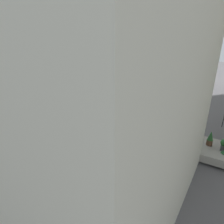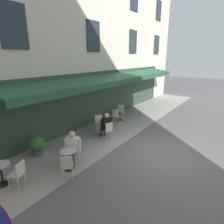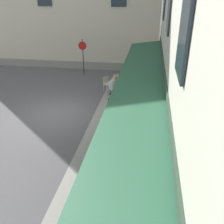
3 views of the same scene
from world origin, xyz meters
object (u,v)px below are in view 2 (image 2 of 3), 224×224
object	(u,v)px
cafe_chair_cream_corner_left	(74,148)
seated_patron_in_white	(72,147)
cafe_table_streetside	(120,113)
seated_companion_in_black	(106,125)
cafe_chair_cream_corner_right	(18,172)
cafe_chair_cream_near_door	(108,129)
cafe_table_far_end	(102,126)
cafe_chair_cream_under_awning	(99,122)
cafe_chair_cream_facing_street	(67,165)
cafe_chair_cream_back_row	(121,110)
cafe_table_mid_terrace	(68,157)
cafe_table_near_entrance	(1,172)
potted_plant_under_sign	(37,145)
cafe_chair_cream_by_window	(116,115)

from	to	relation	value
cafe_chair_cream_corner_left	seated_patron_in_white	size ratio (longest dim) A/B	0.69
cafe_chair_cream_corner_left	cafe_table_streetside	world-z (taller)	cafe_chair_cream_corner_left
cafe_chair_cream_corner_left	seated_companion_in_black	size ratio (longest dim) A/B	0.67
cafe_table_streetside	seated_patron_in_white	xyz separation A→B (m)	(5.50, 1.34, 0.22)
seated_companion_in_black	cafe_chair_cream_corner_right	bearing A→B (deg)	0.97
seated_patron_in_white	cafe_chair_cream_near_door	bearing A→B (deg)	-175.72
cafe_table_far_end	cafe_chair_cream_near_door	bearing A→B (deg)	66.54
cafe_chair_cream_under_awning	cafe_table_far_end	bearing A→B (deg)	54.76
cafe_chair_cream_facing_street	cafe_table_far_end	bearing A→B (deg)	-159.33
cafe_table_streetside	cafe_chair_cream_back_row	world-z (taller)	cafe_chair_cream_back_row
cafe_chair_cream_corner_right	cafe_chair_cream_facing_street	distance (m)	1.51
cafe_chair_cream_corner_right	cafe_table_mid_terrace	xyz separation A→B (m)	(-1.63, 0.51, -0.06)
cafe_chair_cream_corner_left	seated_companion_in_black	bearing A→B (deg)	-173.29
cafe_table_near_entrance	potted_plant_under_sign	size ratio (longest dim) A/B	0.89
potted_plant_under_sign	cafe_table_mid_terrace	bearing A→B (deg)	91.36
cafe_chair_cream_back_row	seated_companion_in_black	bearing A→B (deg)	20.13
cafe_chair_cream_near_door	cafe_chair_cream_back_row	bearing A→B (deg)	-157.43
cafe_chair_cream_corner_left	cafe_chair_cream_by_window	bearing A→B (deg)	-166.58
cafe_table_near_entrance	cafe_table_streetside	xyz separation A→B (m)	(-7.76, -0.45, 0.00)
cafe_table_near_entrance	seated_patron_in_white	xyz separation A→B (m)	(-2.26, 0.89, 0.22)
cafe_chair_cream_by_window	seated_patron_in_white	xyz separation A→B (m)	(4.88, 1.22, 0.16)
cafe_table_near_entrance	seated_patron_in_white	bearing A→B (deg)	158.42
cafe_table_mid_terrace	cafe_table_far_end	size ratio (longest dim) A/B	1.00
cafe_chair_cream_corner_left	potted_plant_under_sign	size ratio (longest dim) A/B	1.08
cafe_chair_cream_back_row	seated_patron_in_white	distance (m)	6.28
cafe_chair_cream_corner_right	seated_patron_in_white	bearing A→B (deg)	170.99
cafe_table_far_end	cafe_chair_cream_under_awning	distance (m)	0.63
cafe_table_mid_terrace	cafe_chair_cream_facing_street	size ratio (longest dim) A/B	0.82
cafe_table_streetside	seated_companion_in_black	size ratio (longest dim) A/B	0.55
cafe_chair_cream_by_window	cafe_table_near_entrance	bearing A→B (deg)	2.58
cafe_chair_cream_facing_street	cafe_table_far_end	size ratio (longest dim) A/B	1.21
cafe_chair_cream_back_row	cafe_chair_cream_near_door	xyz separation A→B (m)	(3.42, 1.42, 0.00)
cafe_table_far_end	potted_plant_under_sign	size ratio (longest dim) A/B	0.89
cafe_chair_cream_corner_right	cafe_chair_cream_under_awning	bearing A→B (deg)	-169.49
cafe_table_mid_terrace	cafe_chair_cream_near_door	distance (m)	3.04
potted_plant_under_sign	cafe_table_streetside	bearing A→B (deg)	176.75
cafe_chair_cream_corner_right	potted_plant_under_sign	size ratio (longest dim) A/B	1.08
cafe_chair_cream_by_window	seated_companion_in_black	xyz separation A→B (m)	(2.14, 0.82, 0.17)
cafe_chair_cream_corner_left	cafe_chair_cream_by_window	size ratio (longest dim) A/B	1.00
cafe_chair_cream_by_window	cafe_chair_cream_back_row	xyz separation A→B (m)	(-1.19, -0.40, 0.00)
cafe_chair_cream_near_door	seated_patron_in_white	world-z (taller)	seated_patron_in_white
cafe_table_streetside	cafe_table_far_end	xyz separation A→B (m)	(2.60, 0.57, 0.00)
cafe_table_mid_terrace	cafe_table_far_end	xyz separation A→B (m)	(-3.27, -0.97, 0.00)
cafe_chair_cream_corner_left	cafe_chair_cream_back_row	distance (m)	6.07
seated_patron_in_white	potted_plant_under_sign	xyz separation A→B (m)	(0.41, -1.68, -0.25)
cafe_chair_cream_near_door	seated_companion_in_black	size ratio (longest dim) A/B	0.67
cafe_table_mid_terrace	cafe_table_streetside	xyz separation A→B (m)	(-5.87, -1.53, 0.00)
cafe_table_near_entrance	cafe_chair_cream_facing_street	size ratio (longest dim) A/B	0.82
cafe_chair_cream_corner_right	seated_companion_in_black	size ratio (longest dim) A/B	0.67
potted_plant_under_sign	cafe_chair_cream_corner_right	bearing A→B (deg)	40.61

